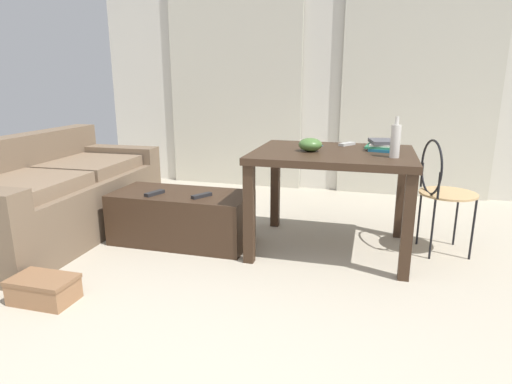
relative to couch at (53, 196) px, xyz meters
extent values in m
plane|color=#B2A893|center=(1.92, -0.09, -0.32)|extent=(8.74, 8.74, 0.00)
cube|color=silver|center=(1.92, 2.13, 1.03)|extent=(5.27, 0.10, 2.70)
cube|color=beige|center=(0.91, 2.05, 0.85)|extent=(1.58, 0.03, 2.34)
cube|color=beige|center=(2.93, 2.05, 0.85)|extent=(1.58, 0.03, 2.34)
cube|color=brown|center=(0.04, 0.00, -0.09)|extent=(0.96, 1.95, 0.45)
cube|color=brown|center=(-0.31, -0.01, 0.31)|extent=(0.25, 1.93, 0.35)
cube|color=brown|center=(0.02, 0.86, 0.21)|extent=(0.91, 0.23, 0.15)
cube|color=#7D664F|center=(0.08, 0.38, 0.19)|extent=(0.68, 0.74, 0.10)
cube|color=#7D664F|center=(0.10, -0.38, 0.19)|extent=(0.68, 0.74, 0.10)
cube|color=#382619|center=(1.10, 0.11, -0.12)|extent=(1.07, 0.50, 0.40)
cube|color=#382619|center=(2.23, 0.26, 0.41)|extent=(1.13, 0.91, 0.05)
cube|color=#382619|center=(1.72, -0.14, 0.03)|extent=(0.07, 0.07, 0.70)
cube|color=#382619|center=(2.75, -0.14, 0.03)|extent=(0.07, 0.07, 0.70)
cube|color=#382619|center=(1.72, 0.67, 0.03)|extent=(0.07, 0.07, 0.70)
cube|color=#382619|center=(2.75, 0.67, 0.03)|extent=(0.07, 0.07, 0.70)
cylinder|color=tan|center=(3.06, 0.43, 0.13)|extent=(0.40, 0.40, 0.02)
cylinder|color=black|center=(3.23, 0.32, -0.10)|extent=(0.02, 0.02, 0.44)
cylinder|color=black|center=(3.16, 0.59, -0.10)|extent=(0.02, 0.02, 0.44)
cylinder|color=black|center=(2.95, 0.26, -0.10)|extent=(0.02, 0.02, 0.44)
cylinder|color=black|center=(2.89, 0.53, -0.10)|extent=(0.02, 0.02, 0.44)
torus|color=black|center=(2.92, 0.39, 0.32)|extent=(0.11, 0.39, 0.40)
cylinder|color=black|center=(2.96, 0.23, 0.23)|extent=(0.02, 0.02, 0.19)
cylinder|color=black|center=(2.88, 0.56, 0.23)|extent=(0.02, 0.02, 0.19)
cylinder|color=beige|center=(2.65, 0.11, 0.54)|extent=(0.06, 0.06, 0.21)
cylinder|color=beige|center=(2.65, 0.11, 0.67)|extent=(0.02, 0.02, 0.05)
ellipsoid|color=#477033|center=(2.07, 0.21, 0.48)|extent=(0.17, 0.17, 0.10)
cube|color=#1E668C|center=(2.57, 0.40, 0.44)|extent=(0.20, 0.27, 0.02)
cube|color=#2D7F56|center=(2.56, 0.41, 0.46)|extent=(0.22, 0.27, 0.02)
cube|color=silver|center=(2.56, 0.41, 0.47)|extent=(0.17, 0.23, 0.01)
cube|color=#4C4C51|center=(2.57, 0.41, 0.49)|extent=(0.20, 0.25, 0.03)
cube|color=#B7B7B2|center=(2.31, 0.57, 0.44)|extent=(0.13, 0.16, 0.02)
cube|color=#9EA0A5|center=(2.07, 0.50, 0.43)|extent=(0.06, 0.04, 0.00)
torus|color=#3372B2|center=(2.12, 0.48, 0.43)|extent=(0.03, 0.03, 0.00)
cube|color=#9EA0A5|center=(2.08, 0.51, 0.43)|extent=(0.06, 0.05, 0.00)
torus|color=#3372B2|center=(2.12, 0.47, 0.43)|extent=(0.03, 0.03, 0.00)
cube|color=#232326|center=(1.30, 0.03, 0.09)|extent=(0.12, 0.17, 0.02)
cube|color=#232326|center=(0.93, 0.00, 0.09)|extent=(0.10, 0.18, 0.03)
cube|color=#996B47|center=(0.73, -0.99, -0.25)|extent=(0.36, 0.22, 0.13)
cube|color=brown|center=(0.73, -0.99, -0.18)|extent=(0.37, 0.22, 0.02)
camera|label=1|loc=(2.51, -2.83, 0.93)|focal=30.12mm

